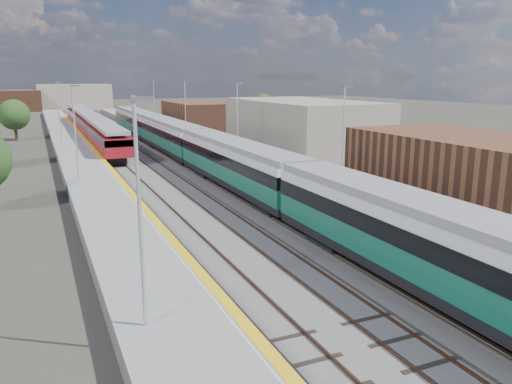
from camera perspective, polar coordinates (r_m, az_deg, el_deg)
ground at (r=59.48m, az=-10.91°, el=4.00°), size 320.00×320.00×0.00m
ballast_bed at (r=61.45m, az=-13.49°, el=4.19°), size 10.50×155.00×0.06m
tracks at (r=63.18m, az=-13.24°, el=4.51°), size 8.96×160.00×0.17m
platform_right at (r=63.12m, az=-6.76°, el=5.15°), size 4.70×155.00×8.52m
platform_left at (r=60.56m, az=-19.85°, el=4.12°), size 4.30×155.00×8.52m
buildings at (r=146.04m, az=-26.41°, el=12.33°), size 72.00×185.50×40.00m
green_train at (r=49.80m, az=-6.68°, el=5.23°), size 3.09×86.01×3.41m
red_train at (r=80.55m, az=-18.50°, el=7.40°), size 2.84×57.66×3.59m
tree_c at (r=80.84m, az=-25.92°, el=7.94°), size 4.39×4.39×5.94m
tree_d at (r=88.21m, az=0.78°, el=9.69°), size 4.66×4.66×6.31m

